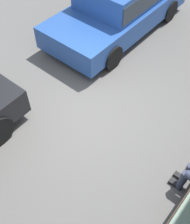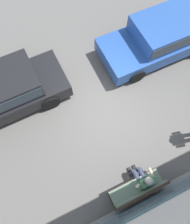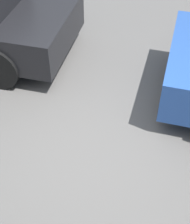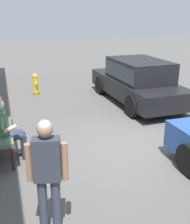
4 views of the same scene
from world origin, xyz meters
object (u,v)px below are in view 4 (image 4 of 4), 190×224
object	(u,v)px
pedestrian_standing	(47,170)
fire_hydrant	(36,84)
parked_car_mid	(137,79)
person_on_phone	(6,127)

from	to	relation	value
pedestrian_standing	fire_hydrant	world-z (taller)	pedestrian_standing
fire_hydrant	parked_car_mid	bearing A→B (deg)	-123.89
pedestrian_standing	fire_hydrant	size ratio (longest dim) A/B	2.14
parked_car_mid	fire_hydrant	world-z (taller)	parked_car_mid
person_on_phone	parked_car_mid	bearing A→B (deg)	-57.11
person_on_phone	fire_hydrant	size ratio (longest dim) A/B	1.71
pedestrian_standing	fire_hydrant	bearing A→B (deg)	-5.38
parked_car_mid	fire_hydrant	xyz separation A→B (m)	(2.17, 3.23, -0.44)
parked_car_mid	fire_hydrant	distance (m)	3.91
person_on_phone	pedestrian_standing	xyz separation A→B (m)	(-2.42, -0.48, 0.28)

